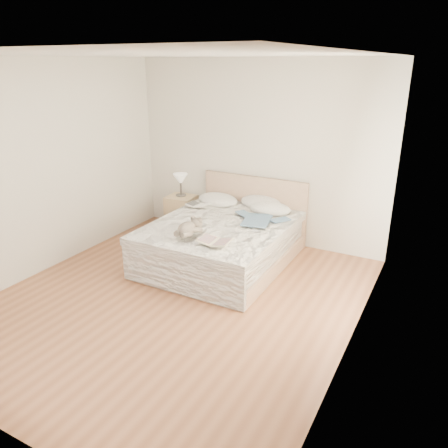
{
  "coord_description": "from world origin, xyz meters",
  "views": [
    {
      "loc": [
        2.64,
        -3.7,
        2.63
      ],
      "look_at": [
        0.08,
        1.05,
        0.62
      ],
      "focal_mm": 35.0,
      "sensor_mm": 36.0,
      "label": 1
    }
  ],
  "objects_px": {
    "nightstand": "(182,212)",
    "table_lamp": "(181,180)",
    "bed": "(224,241)",
    "photo_book": "(198,205)",
    "teddy_bear": "(187,234)",
    "childrens_book": "(215,241)"
  },
  "relations": [
    {
      "from": "nightstand",
      "to": "table_lamp",
      "type": "xyz_separation_m",
      "value": [
        -0.02,
        0.03,
        0.54
      ]
    },
    {
      "from": "bed",
      "to": "nightstand",
      "type": "height_order",
      "value": "bed"
    },
    {
      "from": "bed",
      "to": "photo_book",
      "type": "height_order",
      "value": "bed"
    },
    {
      "from": "nightstand",
      "to": "teddy_bear",
      "type": "distance_m",
      "value": 1.94
    },
    {
      "from": "nightstand",
      "to": "childrens_book",
      "type": "relative_size",
      "value": 1.36
    },
    {
      "from": "bed",
      "to": "nightstand",
      "type": "bearing_deg",
      "value": 146.67
    },
    {
      "from": "bed",
      "to": "childrens_book",
      "type": "relative_size",
      "value": 5.2
    },
    {
      "from": "photo_book",
      "to": "childrens_book",
      "type": "relative_size",
      "value": 0.81
    },
    {
      "from": "nightstand",
      "to": "photo_book",
      "type": "bearing_deg",
      "value": -36.51
    },
    {
      "from": "childrens_book",
      "to": "bed",
      "type": "bearing_deg",
      "value": 106.33
    },
    {
      "from": "bed",
      "to": "table_lamp",
      "type": "distance_m",
      "value": 1.59
    },
    {
      "from": "teddy_bear",
      "to": "table_lamp",
      "type": "bearing_deg",
      "value": 129.92
    },
    {
      "from": "bed",
      "to": "table_lamp",
      "type": "relative_size",
      "value": 5.82
    },
    {
      "from": "photo_book",
      "to": "childrens_book",
      "type": "bearing_deg",
      "value": -45.8
    },
    {
      "from": "photo_book",
      "to": "teddy_bear",
      "type": "distance_m",
      "value": 1.21
    },
    {
      "from": "table_lamp",
      "to": "photo_book",
      "type": "xyz_separation_m",
      "value": [
        0.62,
        -0.48,
        -0.19
      ]
    },
    {
      "from": "table_lamp",
      "to": "photo_book",
      "type": "distance_m",
      "value": 0.81
    },
    {
      "from": "bed",
      "to": "nightstand",
      "type": "distance_m",
      "value": 1.47
    },
    {
      "from": "table_lamp",
      "to": "photo_book",
      "type": "relative_size",
      "value": 1.11
    },
    {
      "from": "table_lamp",
      "to": "childrens_book",
      "type": "xyz_separation_m",
      "value": [
        1.53,
        -1.58,
        -0.19
      ]
    },
    {
      "from": "table_lamp",
      "to": "teddy_bear",
      "type": "xyz_separation_m",
      "value": [
        1.13,
        -1.57,
        -0.17
      ]
    },
    {
      "from": "photo_book",
      "to": "teddy_bear",
      "type": "relative_size",
      "value": 0.91
    }
  ]
}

